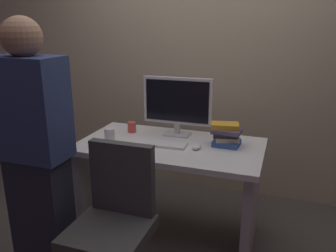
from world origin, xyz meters
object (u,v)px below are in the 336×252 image
monitor (177,103)px  cup_near_keyboard (110,135)px  desk (170,174)px  office_chair (114,233)px  cup_by_monitor (132,127)px  keyboard (157,143)px  mouse (197,147)px  person_at_desk (36,158)px  book_stack (226,135)px

monitor → cup_near_keyboard: (-0.43, -0.31, -0.21)m
desk → office_chair: (-0.10, -0.71, -0.08)m
cup_by_monitor → keyboard: bearing=-35.8°
mouse → cup_near_keyboard: bearing=-174.5°
keyboard → desk: bearing=29.6°
person_at_desk → office_chair: bearing=2.5°
desk → cup_near_keyboard: bearing=-167.1°
cup_by_monitor → book_stack: (0.77, -0.07, 0.04)m
desk → office_chair: office_chair is taller
office_chair → cup_near_keyboard: size_ratio=9.24×
person_at_desk → cup_near_keyboard: bearing=77.5°
mouse → book_stack: 0.24m
cup_by_monitor → desk: bearing=-23.2°
desk → book_stack: bearing=14.2°
keyboard → person_at_desk: bearing=-128.6°
desk → office_chair: size_ratio=1.42×
mouse → cup_by_monitor: (-0.59, 0.20, 0.02)m
keyboard → cup_by_monitor: 0.37m
office_chair → person_at_desk: bearing=-177.5°
desk → book_stack: book_stack is taller
desk → keyboard: bearing=-147.9°
keyboard → cup_near_keyboard: bearing=-174.7°
monitor → keyboard: monitor is taller
office_chair → cup_by_monitor: size_ratio=11.24×
office_chair → keyboard: size_ratio=2.19×
cup_near_keyboard → cup_by_monitor: 0.27m
cup_near_keyboard → mouse: bearing=5.5°
office_chair → mouse: office_chair is taller
office_chair → person_at_desk: person_at_desk is taller
monitor → mouse: monitor is taller
monitor → mouse: 0.41m
office_chair → mouse: bearing=65.2°
office_chair → mouse: (0.31, 0.67, 0.34)m
keyboard → mouse: (0.29, 0.01, 0.01)m
book_stack → cup_near_keyboard: bearing=-166.5°
keyboard → book_stack: size_ratio=1.90×
person_at_desk → monitor: size_ratio=3.03×
desk → office_chair: 0.72m
office_chair → monitor: bearing=84.4°
monitor → keyboard: 0.36m
desk → book_stack: 0.51m
cup_by_monitor → office_chair: bearing=-72.3°
person_at_desk → mouse: bearing=41.3°
cup_near_keyboard → cup_by_monitor: bearing=77.8°
person_at_desk → cup_near_keyboard: size_ratio=16.11×
person_at_desk → book_stack: bearing=40.6°
keyboard → cup_near_keyboard: 0.36m
person_at_desk → desk: bearing=51.6°
cup_by_monitor → book_stack: book_stack is taller
cup_near_keyboard → office_chair: bearing=-61.1°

